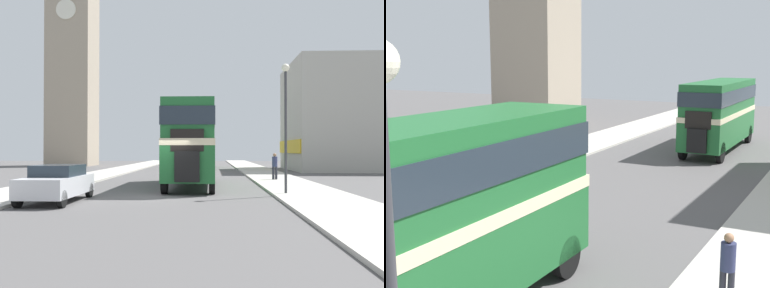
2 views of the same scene
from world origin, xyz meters
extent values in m
plane|color=#565454|center=(0.00, 0.00, 0.00)|extent=(120.00, 120.00, 0.00)
cube|color=#B7B2A8|center=(6.75, 0.00, 0.06)|extent=(3.50, 120.00, 0.12)
cube|color=#B7B2A8|center=(-6.75, 0.00, 0.06)|extent=(3.50, 120.00, 0.12)
cube|color=#1E602D|center=(1.17, 5.13, 1.41)|extent=(2.51, 10.15, 1.74)
cube|color=beige|center=(1.17, 5.13, 2.44)|extent=(2.53, 10.20, 0.32)
cube|color=#1E602D|center=(1.17, 5.13, 3.54)|extent=(2.46, 9.95, 1.89)
cube|color=#232D38|center=(1.17, 5.13, 3.64)|extent=(2.53, 10.05, 0.85)
cube|color=black|center=(1.17, -0.04, 1.33)|extent=(1.13, 0.20, 1.39)
cube|color=black|center=(1.17, 0.10, 2.50)|extent=(1.51, 0.12, 1.01)
cylinder|color=black|center=(0.05, 0.98, 0.57)|extent=(0.28, 1.15, 1.15)
cylinder|color=black|center=(2.28, 0.98, 0.57)|extent=(0.28, 1.15, 1.15)
cylinder|color=black|center=(0.05, 9.18, 0.57)|extent=(0.28, 1.15, 1.15)
cylinder|color=black|center=(2.28, 9.18, 0.57)|extent=(0.28, 1.15, 1.15)
cube|color=#1E602D|center=(1.19, 30.02, 1.35)|extent=(2.36, 9.54, 1.61)
cube|color=beige|center=(1.19, 30.02, 2.31)|extent=(2.38, 9.59, 0.29)
cube|color=#1E602D|center=(1.19, 30.02, 3.33)|extent=(2.31, 9.35, 1.76)
cube|color=#232D38|center=(1.19, 30.02, 3.42)|extent=(2.38, 9.44, 0.79)
cube|color=black|center=(1.19, 25.15, 1.27)|extent=(1.06, 0.20, 1.29)
cube|color=black|center=(1.19, 25.28, 2.37)|extent=(1.41, 0.12, 0.94)
cylinder|color=black|center=(0.16, 26.17, 0.57)|extent=(0.28, 1.15, 1.15)
cylinder|color=black|center=(2.23, 26.17, 0.57)|extent=(0.28, 1.15, 1.15)
cylinder|color=black|center=(0.16, 33.75, 0.57)|extent=(0.28, 1.15, 1.15)
cylinder|color=black|center=(2.23, 33.75, 0.57)|extent=(0.28, 1.15, 1.15)
cube|color=silver|center=(-3.88, -2.32, 0.66)|extent=(1.80, 4.35, 0.74)
cube|color=#232D38|center=(-3.88, -2.15, 1.25)|extent=(1.58, 2.26, 0.45)
cylinder|color=black|center=(-4.68, -4.05, 0.32)|extent=(0.20, 0.64, 0.64)
cylinder|color=black|center=(-3.08, -4.05, 0.32)|extent=(0.20, 0.64, 0.64)
cylinder|color=black|center=(-4.68, -0.59, 0.32)|extent=(0.20, 0.64, 0.64)
cylinder|color=black|center=(-3.08, -0.59, 0.32)|extent=(0.20, 0.64, 0.64)
cylinder|color=#282833|center=(6.36, 9.35, 0.54)|extent=(0.16, 0.16, 0.84)
cylinder|color=#282833|center=(6.55, 9.35, 0.54)|extent=(0.16, 0.16, 0.84)
cylinder|color=navy|center=(6.45, 9.35, 1.29)|extent=(0.35, 0.35, 0.66)
sphere|color=#9E7051|center=(6.45, 9.35, 1.73)|extent=(0.23, 0.23, 0.23)
cylinder|color=#38383D|center=(5.62, 0.43, 2.87)|extent=(0.12, 0.12, 5.50)
sphere|color=#EFEACC|center=(5.62, 0.43, 5.80)|extent=(0.36, 0.36, 0.36)
cube|color=tan|center=(-15.81, 36.07, 11.96)|extent=(5.54, 5.54, 23.91)
cylinder|color=silver|center=(-15.81, 33.25, 19.61)|extent=(2.49, 0.10, 2.49)
cube|color=gold|center=(10.28, 25.05, 2.39)|extent=(0.12, 11.17, 1.30)
camera|label=1|loc=(2.21, -19.05, 2.07)|focal=40.00mm
camera|label=2|loc=(8.94, -2.46, 5.86)|focal=50.00mm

